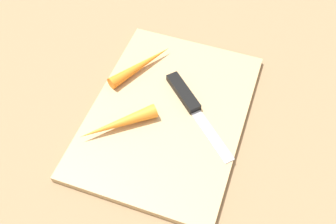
{
  "coord_description": "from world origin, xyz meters",
  "views": [
    {
      "loc": [
        -0.39,
        -0.14,
        0.57
      ],
      "look_at": [
        0.0,
        0.0,
        0.01
      ],
      "focal_mm": 42.83,
      "sensor_mm": 36.0,
      "label": 1
    }
  ],
  "objects_px": {
    "knife": "(187,98)",
    "carrot_short": "(118,124)",
    "cutting_board": "(168,114)",
    "carrot_long": "(141,65)"
  },
  "relations": [
    {
      "from": "cutting_board",
      "to": "knife",
      "type": "relative_size",
      "value": 2.26
    },
    {
      "from": "cutting_board",
      "to": "carrot_long",
      "type": "distance_m",
      "value": 0.11
    },
    {
      "from": "carrot_short",
      "to": "cutting_board",
      "type": "bearing_deg",
      "value": 177.75
    },
    {
      "from": "knife",
      "to": "carrot_short",
      "type": "height_order",
      "value": "carrot_short"
    },
    {
      "from": "carrot_long",
      "to": "cutting_board",
      "type": "bearing_deg",
      "value": -104.17
    },
    {
      "from": "cutting_board",
      "to": "carrot_short",
      "type": "bearing_deg",
      "value": 130.9
    },
    {
      "from": "cutting_board",
      "to": "carrot_long",
      "type": "bearing_deg",
      "value": 45.99
    },
    {
      "from": "cutting_board",
      "to": "carrot_long",
      "type": "relative_size",
      "value": 2.59
    },
    {
      "from": "cutting_board",
      "to": "carrot_short",
      "type": "distance_m",
      "value": 0.09
    },
    {
      "from": "carrot_short",
      "to": "knife",
      "type": "bearing_deg",
      "value": -176.56
    }
  ]
}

